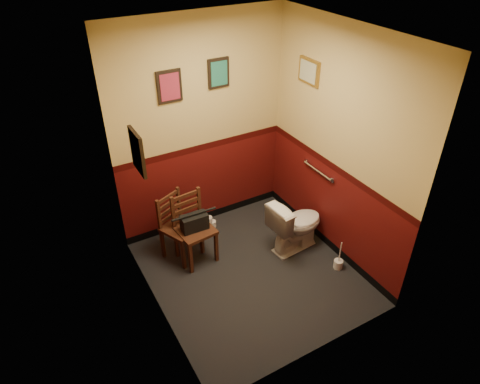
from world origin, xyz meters
name	(u,v)px	position (x,y,z in m)	size (l,w,h in m)	color
floor	(251,273)	(0.00, 0.00, 0.00)	(2.20, 2.40, 0.00)	black
ceiling	(255,34)	(0.00, 0.00, 2.70)	(2.20, 2.40, 0.00)	silver
wall_back	(201,129)	(0.00, 1.20, 1.35)	(2.20, 2.70, 0.00)	#4E0D0C
wall_front	(331,244)	(0.00, -1.20, 1.35)	(2.20, 2.70, 0.00)	#4E0D0C
wall_left	(146,207)	(-1.10, 0.00, 1.35)	(2.40, 2.70, 0.00)	#4E0D0C
wall_right	(338,149)	(1.10, 0.00, 1.35)	(2.40, 2.70, 0.00)	#4E0D0C
grab_bar	(318,171)	(1.07, 0.25, 0.95)	(0.05, 0.56, 0.06)	silver
framed_print_back_a	(169,87)	(-0.35, 1.18, 1.95)	(0.28, 0.04, 0.36)	black
framed_print_back_b	(219,73)	(0.25, 1.18, 2.00)	(0.26, 0.04, 0.34)	black
framed_print_left	(138,152)	(-1.08, 0.10, 1.85)	(0.04, 0.30, 0.38)	black
framed_print_right	(309,71)	(1.08, 0.60, 2.05)	(0.04, 0.34, 0.28)	olive
toilet	(296,225)	(0.72, 0.14, 0.35)	(0.40, 0.71, 0.69)	white
toilet_brush	(338,263)	(0.95, -0.43, 0.06)	(0.11, 0.11, 0.39)	silver
chair_left	(179,227)	(-0.57, 0.72, 0.42)	(0.51, 0.51, 0.83)	#4E2617
chair_right	(193,228)	(-0.44, 0.59, 0.44)	(0.44, 0.44, 0.87)	#4E2617
handbag	(194,222)	(-0.43, 0.55, 0.55)	(0.31, 0.16, 0.23)	black
tp_stack	(209,223)	(-0.05, 1.00, 0.08)	(0.21, 0.11, 0.18)	silver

